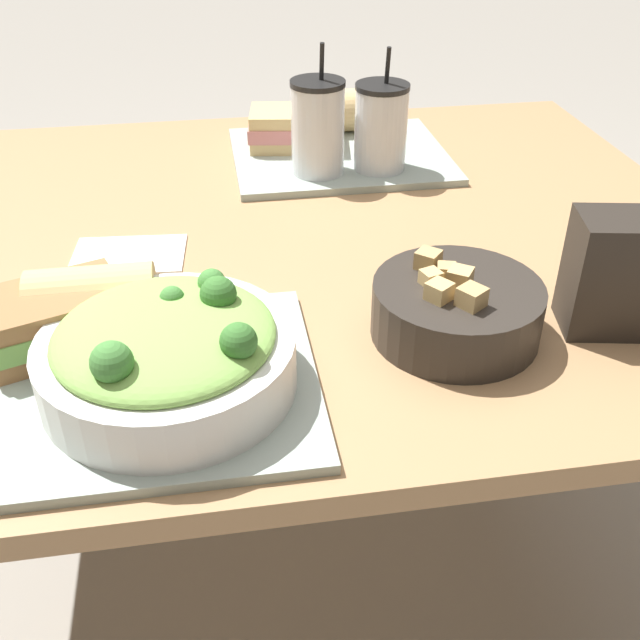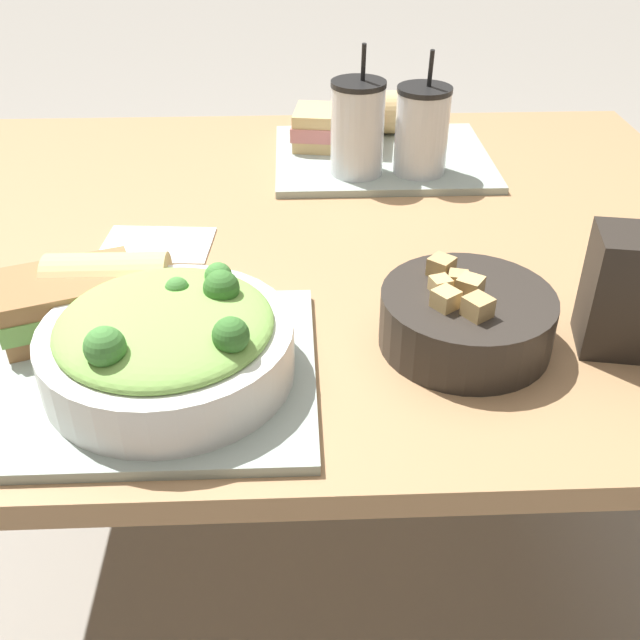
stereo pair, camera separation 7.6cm
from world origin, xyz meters
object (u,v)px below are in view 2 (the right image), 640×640
object	(u,v)px
drink_cup_dark	(357,131)
drink_cup_red	(421,133)
sandwich_near	(69,302)
soup_bowl	(465,317)
sandwich_far	(336,128)
baguette_near	(110,285)
napkin_folded	(157,245)
baguette_far	(379,112)
salad_bowl	(167,341)

from	to	relation	value
drink_cup_dark	drink_cup_red	bearing A→B (deg)	0.00
sandwich_near	drink_cup_red	bearing A→B (deg)	23.27
soup_bowl	sandwich_far	world-z (taller)	soup_bowl
drink_cup_red	baguette_near	bearing A→B (deg)	-135.68
drink_cup_dark	napkin_folded	world-z (taller)	drink_cup_dark
baguette_near	napkin_folded	xyz separation A→B (m)	(0.02, 0.19, -0.05)
soup_bowl	napkin_folded	xyz separation A→B (m)	(-0.38, 0.25, -0.03)
drink_cup_dark	sandwich_near	bearing A→B (deg)	-129.54
drink_cup_red	baguette_far	bearing A→B (deg)	103.72
soup_bowl	drink_cup_red	xyz separation A→B (m)	(0.02, 0.47, 0.04)
baguette_far	napkin_folded	size ratio (longest dim) A/B	0.78
soup_bowl	sandwich_far	xyz separation A→B (m)	(-0.11, 0.59, 0.01)
sandwich_far	baguette_far	bearing A→B (deg)	47.09
sandwich_far	drink_cup_dark	world-z (taller)	drink_cup_dark
salad_bowl	baguette_far	size ratio (longest dim) A/B	2.09
salad_bowl	baguette_near	size ratio (longest dim) A/B	1.87
baguette_near	soup_bowl	bearing A→B (deg)	-98.31
drink_cup_dark	drink_cup_red	size ratio (longest dim) A/B	1.05
sandwich_near	baguette_near	size ratio (longest dim) A/B	1.29
drink_cup_dark	napkin_folded	size ratio (longest dim) A/B	1.30
sandwich_far	sandwich_near	bearing A→B (deg)	-112.27
baguette_far	drink_cup_red	xyz separation A→B (m)	(0.05, -0.19, 0.03)
drink_cup_red	napkin_folded	bearing A→B (deg)	-151.19
baguette_near	sandwich_near	bearing A→B (deg)	120.36
soup_bowl	baguette_far	xyz separation A→B (m)	(-0.03, 0.65, 0.01)
sandwich_near	sandwich_far	bearing A→B (deg)	39.10
baguette_far	napkin_folded	bearing A→B (deg)	140.43
drink_cup_red	soup_bowl	bearing A→B (deg)	-92.43
salad_bowl	drink_cup_red	size ratio (longest dim) A/B	1.32
salad_bowl	baguette_far	xyz separation A→B (m)	(0.29, 0.71, -0.00)
sandwich_near	drink_cup_dark	world-z (taller)	drink_cup_dark
soup_bowl	sandwich_near	world-z (taller)	soup_bowl
napkin_folded	sandwich_near	bearing A→B (deg)	-106.23
soup_bowl	drink_cup_red	size ratio (longest dim) A/B	0.98
salad_bowl	drink_cup_dark	world-z (taller)	drink_cup_dark
drink_cup_dark	drink_cup_red	xyz separation A→B (m)	(0.10, 0.00, -0.00)
salad_bowl	drink_cup_red	distance (m)	0.62
sandwich_near	napkin_folded	distance (m)	0.23
drink_cup_red	napkin_folded	distance (m)	0.46
baguette_near	drink_cup_dark	xyz separation A→B (m)	(0.31, 0.41, 0.03)
salad_bowl	baguette_far	distance (m)	0.77
soup_bowl	baguette_near	world-z (taller)	baguette_near
baguette_far	drink_cup_dark	world-z (taller)	drink_cup_dark
sandwich_near	drink_cup_red	distance (m)	0.63
baguette_far	napkin_folded	world-z (taller)	baguette_far
salad_bowl	baguette_near	world-z (taller)	salad_bowl
baguette_near	baguette_far	bearing A→B (deg)	-31.82
sandwich_far	drink_cup_dark	bearing A→B (deg)	-69.80
baguette_far	drink_cup_dark	bearing A→B (deg)	164.37
sandwich_far	drink_cup_dark	size ratio (longest dim) A/B	0.80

